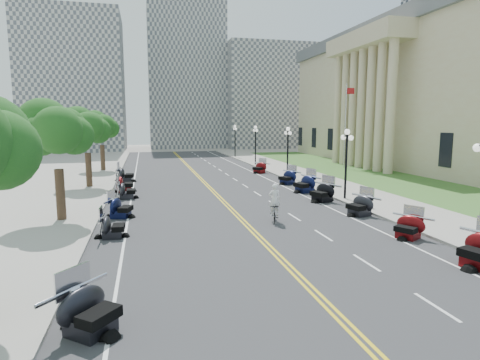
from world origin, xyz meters
TOP-DOWN VIEW (x-y plane):
  - ground at (0.00, 0.00)m, footprint 160.00×160.00m
  - road at (0.00, 10.00)m, footprint 16.00×90.00m
  - centerline_yellow_a at (-0.12, 10.00)m, footprint 0.12×90.00m
  - centerline_yellow_b at (0.12, 10.00)m, footprint 0.12×90.00m
  - edge_line_north at (6.40, 10.00)m, footprint 0.12×90.00m
  - edge_line_south at (-6.40, 10.00)m, footprint 0.12×90.00m
  - lane_dash_3 at (3.20, -12.00)m, footprint 0.12×2.00m
  - lane_dash_4 at (3.20, -8.00)m, footprint 0.12×2.00m
  - lane_dash_5 at (3.20, -4.00)m, footprint 0.12×2.00m
  - lane_dash_6 at (3.20, 0.00)m, footprint 0.12×2.00m
  - lane_dash_7 at (3.20, 4.00)m, footprint 0.12×2.00m
  - lane_dash_8 at (3.20, 8.00)m, footprint 0.12×2.00m
  - lane_dash_9 at (3.20, 12.00)m, footprint 0.12×2.00m
  - lane_dash_10 at (3.20, 16.00)m, footprint 0.12×2.00m
  - lane_dash_11 at (3.20, 20.00)m, footprint 0.12×2.00m
  - lane_dash_12 at (3.20, 24.00)m, footprint 0.12×2.00m
  - lane_dash_13 at (3.20, 28.00)m, footprint 0.12×2.00m
  - lane_dash_14 at (3.20, 32.00)m, footprint 0.12×2.00m
  - lane_dash_15 at (3.20, 36.00)m, footprint 0.12×2.00m
  - lane_dash_16 at (3.20, 40.00)m, footprint 0.12×2.00m
  - lane_dash_17 at (3.20, 44.00)m, footprint 0.12×2.00m
  - lane_dash_18 at (3.20, 48.00)m, footprint 0.12×2.00m
  - lane_dash_19 at (3.20, 52.00)m, footprint 0.12×2.00m
  - sidewalk_north at (10.50, 10.00)m, footprint 5.00×90.00m
  - sidewalk_south at (-10.50, 10.00)m, footprint 5.00×90.00m
  - lawn at (17.50, 18.00)m, footprint 9.00×60.00m
  - civic_building at (32.00, 22.00)m, footprint 26.00×51.00m
  - distant_block_a at (-18.00, 62.00)m, footprint 18.00×14.00m
  - distant_block_b at (4.00, 68.00)m, footprint 16.00×12.00m
  - distant_block_c at (22.00, 65.00)m, footprint 20.00×14.00m
  - street_lamp_2 at (8.60, 4.00)m, footprint 0.50×1.20m
  - street_lamp_3 at (8.60, 16.00)m, footprint 0.50×1.20m
  - street_lamp_4 at (8.60, 28.00)m, footprint 0.50×1.20m
  - street_lamp_5 at (8.60, 40.00)m, footprint 0.50×1.20m
  - flagpole at (18.00, 22.00)m, footprint 1.10×0.20m
  - tree_2 at (-10.00, 2.00)m, footprint 4.80×4.80m
  - tree_3 at (-10.00, 14.00)m, footprint 4.80×4.80m
  - tree_4 at (-10.00, 26.00)m, footprint 4.80×4.80m
  - motorcycle_n_4 at (6.97, -5.40)m, footprint 2.44×2.44m
  - motorcycle_n_5 at (7.16, -0.53)m, footprint 2.46×2.46m
  - motorcycle_n_6 at (6.77, 3.90)m, footprint 2.75×2.75m
  - motorcycle_n_7 at (7.04, 7.71)m, footprint 2.69×2.69m
  - motorcycle_n_8 at (7.17, 12.07)m, footprint 2.63×2.63m
  - motorcycle_n_10 at (6.90, 20.29)m, footprint 2.62×2.62m
  - motorcycle_s_3 at (-6.87, -11.18)m, footprint 2.85×2.85m
  - motorcycle_s_5 at (-6.97, -1.95)m, footprint 1.86×1.86m
  - motorcycle_s_6 at (-6.81, 2.24)m, footprint 2.41×2.41m
  - motorcycle_s_7 at (-6.71, 8.26)m, footprint 1.96×1.96m
  - motorcycle_s_8 at (-6.99, 11.32)m, footprint 2.10×2.10m
  - motorcycle_s_9 at (-7.15, 16.80)m, footprint 2.38×2.38m
  - bicycle at (1.70, -0.77)m, footprint 0.97×1.77m
  - cyclist_rider at (1.70, -0.77)m, footprint 0.67×0.44m

SIDE VIEW (x-z plane):
  - ground at x=0.00m, z-range 0.00..0.00m
  - road at x=0.00m, z-range 0.00..0.01m
  - centerline_yellow_a at x=-0.12m, z-range 0.01..0.01m
  - centerline_yellow_b at x=0.12m, z-range 0.01..0.01m
  - edge_line_north at x=6.40m, z-range 0.01..0.01m
  - edge_line_south at x=-6.40m, z-range 0.01..0.01m
  - lane_dash_3 at x=3.20m, z-range 0.01..0.01m
  - lane_dash_4 at x=3.20m, z-range 0.01..0.01m
  - lane_dash_5 at x=3.20m, z-range 0.01..0.01m
  - lane_dash_6 at x=3.20m, z-range 0.01..0.01m
  - lane_dash_7 at x=3.20m, z-range 0.01..0.01m
  - lane_dash_8 at x=3.20m, z-range 0.01..0.01m
  - lane_dash_9 at x=3.20m, z-range 0.01..0.01m
  - lane_dash_10 at x=3.20m, z-range 0.01..0.01m
  - lane_dash_11 at x=3.20m, z-range 0.01..0.01m
  - lane_dash_12 at x=3.20m, z-range 0.01..0.01m
  - lane_dash_13 at x=3.20m, z-range 0.01..0.01m
  - lane_dash_14 at x=3.20m, z-range 0.01..0.01m
  - lane_dash_15 at x=3.20m, z-range 0.01..0.01m
  - lane_dash_16 at x=3.20m, z-range 0.01..0.01m
  - lane_dash_17 at x=3.20m, z-range 0.01..0.01m
  - lane_dash_18 at x=3.20m, z-range 0.01..0.01m
  - lane_dash_19 at x=3.20m, z-range 0.01..0.01m
  - lawn at x=17.50m, z-range 0.00..0.10m
  - sidewalk_north at x=10.50m, z-range 0.00..0.15m
  - sidewalk_south at x=-10.50m, z-range 0.00..0.15m
  - bicycle at x=1.70m, z-range 0.00..1.03m
  - motorcycle_s_5 at x=-6.97m, z-range 0.00..1.25m
  - motorcycle_n_4 at x=6.97m, z-range 0.00..1.25m
  - motorcycle_n_10 at x=6.90m, z-range 0.00..1.32m
  - motorcycle_s_6 at x=-6.81m, z-range 0.00..1.34m
  - motorcycle_s_7 at x=-6.71m, z-range 0.00..1.36m
  - motorcycle_n_5 at x=7.16m, z-range 0.00..1.38m
  - motorcycle_n_8 at x=7.17m, z-range 0.00..1.40m
  - motorcycle_s_3 at x=-6.87m, z-range 0.00..1.42m
  - motorcycle_s_8 at x=-6.99m, z-range 0.00..1.46m
  - motorcycle_n_6 at x=6.77m, z-range 0.00..1.49m
  - motorcycle_s_9 at x=-7.15m, z-range 0.00..1.53m
  - motorcycle_n_7 at x=7.04m, z-range 0.00..1.54m
  - cyclist_rider at x=1.70m, z-range 1.03..2.86m
  - street_lamp_2 at x=8.60m, z-range 0.15..5.05m
  - street_lamp_3 at x=8.60m, z-range 0.15..5.05m
  - street_lamp_4 at x=8.60m, z-range 0.15..5.05m
  - street_lamp_5 at x=8.60m, z-range 0.15..5.05m
  - tree_2 at x=-10.00m, z-range 0.15..9.35m
  - tree_3 at x=-10.00m, z-range 0.15..9.35m
  - tree_4 at x=-10.00m, z-range 0.15..9.35m
  - flagpole at x=18.00m, z-range 0.00..10.00m
  - civic_building at x=32.00m, z-range 0.00..17.80m
  - distant_block_c at x=22.00m, z-range 0.00..22.00m
  - distant_block_a at x=-18.00m, z-range 0.00..26.00m
  - distant_block_b at x=4.00m, z-range 0.00..30.00m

